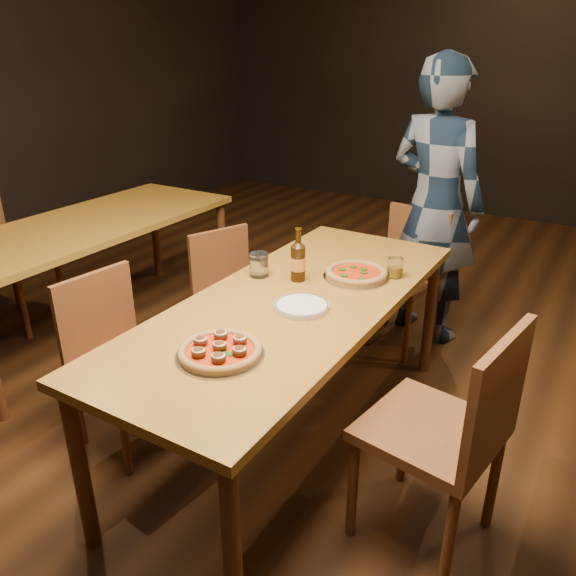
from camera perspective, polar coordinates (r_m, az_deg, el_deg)
The scene contains 16 objects.
ground at distance 2.84m, azimuth 0.54°, elevation -14.96°, with size 9.00×9.00×0.00m, color black.
room_shell at distance 2.22m, azimuth 0.74°, elevation 25.75°, with size 9.00×9.00×9.00m.
table_main at distance 2.48m, azimuth 0.60°, elevation -2.61°, with size 0.80×2.00×0.75m.
table_left at distance 3.76m, azimuth -19.89°, elevation 5.24°, with size 0.80×2.00×0.75m.
chair_main_nw at distance 2.69m, azimuth -16.11°, elevation -7.27°, with size 0.40×0.40×0.86m, color #572616, non-canonical shape.
chair_main_sw at distance 3.25m, azimuth -5.18°, elevation -1.21°, with size 0.39×0.39×0.83m, color #572616, non-canonical shape.
chair_main_e at distance 2.17m, azimuth 14.31°, elevation -13.64°, with size 0.46×0.46×0.98m, color #572616, non-canonical shape.
chair_end at distance 3.52m, azimuth 11.25°, elevation 0.96°, with size 0.42×0.42×0.89m, color #572616, non-canonical shape.
chair_nbr_left at distance 4.14m, azimuth -26.32°, elevation 2.87°, with size 0.45×0.45×0.96m, color #572616, non-canonical shape.
pizza_meatball at distance 2.02m, azimuth -6.93°, elevation -6.33°, with size 0.32×0.32×0.06m.
pizza_margherita at distance 2.68m, azimuth 6.95°, elevation 1.46°, with size 0.31×0.31×0.04m.
plate_stack at distance 2.35m, azimuth 1.40°, elevation -1.88°, with size 0.23×0.23×0.02m, color white.
beer_bottle at distance 2.61m, azimuth 1.03°, elevation 2.64°, with size 0.07×0.07×0.25m.
water_glass at distance 2.67m, azimuth -2.95°, elevation 2.38°, with size 0.09×0.09×0.11m, color white.
amber_glass at distance 2.71m, azimuth 10.82°, elevation 2.07°, with size 0.08×0.08×0.09m, color #A67812.
diner at distance 3.59m, azimuth 14.71°, elevation 8.28°, with size 0.64×0.42×1.74m, color black.
Camera 1 is at (1.13, -1.91, 1.77)m, focal length 35.00 mm.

